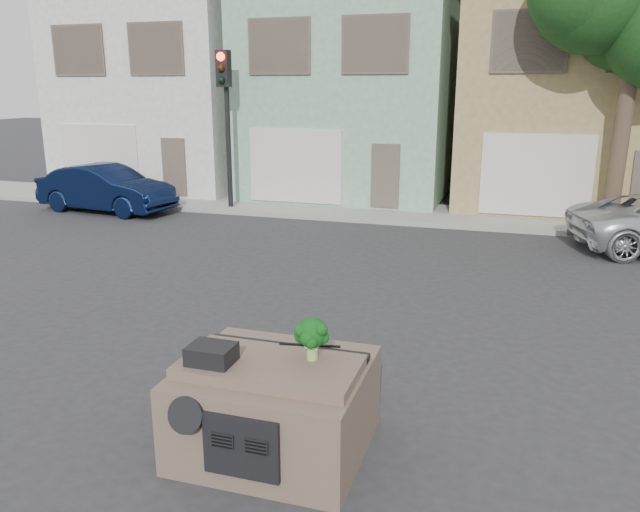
% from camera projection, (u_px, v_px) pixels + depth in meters
% --- Properties ---
extents(ground_plane, '(120.00, 120.00, 0.00)m').
position_uv_depth(ground_plane, '(345.00, 346.00, 9.86)').
color(ground_plane, '#303033').
rests_on(ground_plane, ground).
extents(sidewalk, '(40.00, 3.00, 0.15)m').
position_uv_depth(sidewalk, '(433.00, 215.00, 19.51)').
color(sidewalk, gray).
rests_on(sidewalk, ground).
extents(townhouse_white, '(7.20, 8.20, 7.55)m').
position_uv_depth(townhouse_white, '(179.00, 91.00, 25.39)').
color(townhouse_white, silver).
rests_on(townhouse_white, ground).
extents(townhouse_mint, '(7.20, 8.20, 7.55)m').
position_uv_depth(townhouse_mint, '(357.00, 92.00, 23.23)').
color(townhouse_mint, '#86B091').
rests_on(townhouse_mint, ground).
extents(townhouse_tan, '(7.20, 8.20, 7.55)m').
position_uv_depth(townhouse_tan, '(572.00, 92.00, 21.07)').
color(townhouse_tan, '#A18A57').
rests_on(townhouse_tan, ground).
extents(navy_sedan, '(4.78, 2.15, 1.52)m').
position_uv_depth(navy_sedan, '(108.00, 212.00, 20.45)').
color(navy_sedan, black).
rests_on(navy_sedan, ground).
extents(traffic_signal, '(0.40, 0.40, 5.10)m').
position_uv_depth(traffic_signal, '(227.00, 133.00, 19.81)').
color(traffic_signal, black).
rests_on(traffic_signal, ground).
extents(tree_near, '(4.40, 4.00, 8.50)m').
position_uv_depth(tree_near, '(629.00, 75.00, 16.33)').
color(tree_near, '#184017').
rests_on(tree_near, ground).
extents(car_dashboard, '(2.00, 1.80, 1.12)m').
position_uv_depth(car_dashboard, '(276.00, 403.00, 6.95)').
color(car_dashboard, brown).
rests_on(car_dashboard, ground).
extents(instrument_hump, '(0.48, 0.38, 0.20)m').
position_uv_depth(instrument_hump, '(212.00, 354.00, 6.62)').
color(instrument_hump, black).
rests_on(instrument_hump, car_dashboard).
extents(wiper_arm, '(0.69, 0.15, 0.02)m').
position_uv_depth(wiper_arm, '(310.00, 345.00, 7.07)').
color(wiper_arm, black).
rests_on(wiper_arm, car_dashboard).
extents(broccoli, '(0.41, 0.41, 0.48)m').
position_uv_depth(broccoli, '(312.00, 338.00, 6.67)').
color(broccoli, '#0C3B0F').
rests_on(broccoli, car_dashboard).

